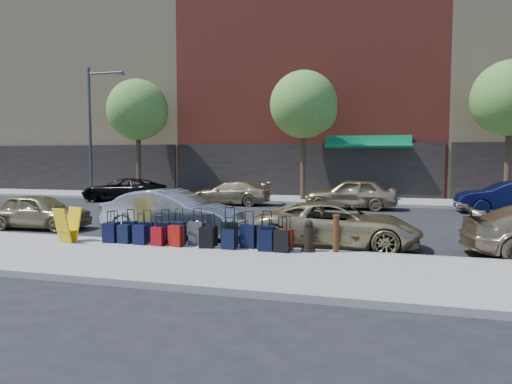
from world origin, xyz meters
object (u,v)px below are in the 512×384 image
(car_far_1, at_px, (230,193))
(car_far_3, at_px, (509,197))
(car_near_2, at_px, (337,225))
(car_far_0, at_px, (123,190))
(tree_left, at_px, (140,111))
(streetlight, at_px, (93,124))
(suitcase_front_5, at_px, (197,233))
(car_near_0, at_px, (39,211))
(display_rack, at_px, (68,225))
(car_far_2, at_px, (351,194))
(tree_center, at_px, (306,106))
(car_near_1, at_px, (173,213))
(bollard, at_px, (336,233))
(fire_hydrant, at_px, (308,237))

(car_far_1, xyz_separation_m, car_far_3, (13.42, -0.23, 0.10))
(car_near_2, xyz_separation_m, car_far_0, (-13.26, 10.24, 0.02))
(tree_left, height_order, car_far_1, tree_left)
(streetlight, bearing_deg, car_far_3, -5.42)
(suitcase_front_5, distance_m, car_near_0, 7.20)
(display_rack, height_order, car_far_0, car_far_0)
(streetlight, xyz_separation_m, display_rack, (9.13, -14.18, -4.03))
(tree_left, bearing_deg, car_far_2, -12.73)
(tree_center, bearing_deg, car_near_0, -121.45)
(suitcase_front_5, height_order, car_far_0, car_far_0)
(car_near_1, xyz_separation_m, car_far_1, (-1.42, 9.79, -0.13))
(car_near_0, bearing_deg, car_far_0, 12.94)
(streetlight, distance_m, display_rack, 17.34)
(bollard, bearing_deg, car_far_2, 92.16)
(streetlight, distance_m, car_far_1, 10.78)
(car_far_0, bearing_deg, car_far_2, 83.66)
(car_far_1, bearing_deg, bollard, 28.33)
(car_far_3, bearing_deg, car_near_0, -64.22)
(fire_hydrant, height_order, car_far_1, car_far_1)
(suitcase_front_5, relative_size, car_far_3, 0.23)
(car_near_0, height_order, car_near_2, car_near_2)
(bollard, relative_size, car_far_1, 0.22)
(tree_center, xyz_separation_m, bollard, (3.17, -14.18, -4.77))
(bollard, bearing_deg, display_rack, -174.65)
(suitcase_front_5, distance_m, car_far_3, 15.42)
(streetlight, xyz_separation_m, car_near_2, (16.50, -12.08, -4.02))
(car_far_0, xyz_separation_m, car_far_1, (6.57, -0.13, -0.03))
(car_far_2, bearing_deg, suitcase_front_5, -17.56)
(car_near_2, bearing_deg, car_far_0, 52.25)
(car_near_0, bearing_deg, fire_hydrant, -103.43)
(car_far_0, bearing_deg, suitcase_front_5, 34.90)
(car_near_1, height_order, car_far_1, car_near_1)
(suitcase_front_5, distance_m, bollard, 3.79)
(bollard, distance_m, car_far_3, 13.07)
(suitcase_front_5, xyz_separation_m, car_far_1, (-3.03, 11.62, 0.16))
(streetlight, xyz_separation_m, car_near_0, (5.90, -11.62, -4.03))
(tree_left, relative_size, streetlight, 0.91)
(streetlight, relative_size, car_near_1, 1.74)
(suitcase_front_5, bearing_deg, car_near_1, 133.98)
(car_far_2, bearing_deg, bollard, 1.16)
(tree_left, bearing_deg, car_far_0, -83.31)
(fire_hydrant, distance_m, car_near_0, 10.22)
(bollard, xyz_separation_m, car_near_0, (-10.71, 1.85, -0.01))
(streetlight, height_order, car_near_0, streetlight)
(tree_left, distance_m, car_far_0, 5.39)
(streetlight, bearing_deg, car_far_0, -29.57)
(fire_hydrant, xyz_separation_m, car_far_2, (0.26, 11.30, 0.23))
(display_rack, relative_size, car_far_1, 0.22)
(tree_left, distance_m, car_far_3, 21.02)
(fire_hydrant, height_order, bollard, bollard)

